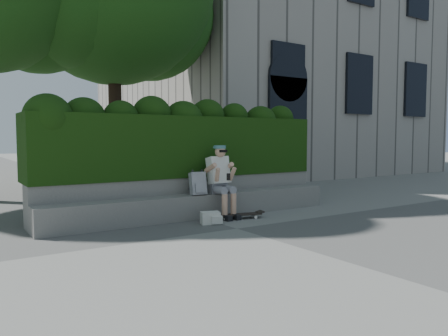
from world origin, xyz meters
TOP-DOWN VIEW (x-y plane):
  - ground at (0.00, 0.00)m, footprint 80.00×80.00m
  - bench_ledge at (0.00, 1.25)m, footprint 6.00×0.45m
  - planter_wall at (0.00, 1.73)m, footprint 6.00×0.50m
  - hedge at (0.00, 1.95)m, footprint 6.00×1.00m
  - building at (9.00, 11.00)m, footprint 12.00×12.00m
  - person at (0.36, 1.07)m, footprint 0.40×0.76m
  - skateboard at (0.55, 0.71)m, footprint 0.89×0.43m
  - backpack_plaid at (-0.09, 1.15)m, footprint 0.31×0.19m
  - backpack_ground at (-0.16, 0.60)m, footprint 0.39×0.33m

SIDE VIEW (x-z plane):
  - ground at x=0.00m, z-range 0.00..0.00m
  - skateboard at x=0.55m, z-range 0.03..0.12m
  - backpack_ground at x=-0.16m, z-range 0.00..0.21m
  - bench_ledge at x=0.00m, z-range 0.00..0.45m
  - planter_wall at x=0.00m, z-range 0.00..0.75m
  - backpack_plaid at x=-0.09m, z-range 0.45..0.88m
  - person at x=0.36m, z-range 0.06..1.44m
  - hedge at x=0.00m, z-range 0.75..1.95m
  - building at x=9.00m, z-range 0.00..15.00m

